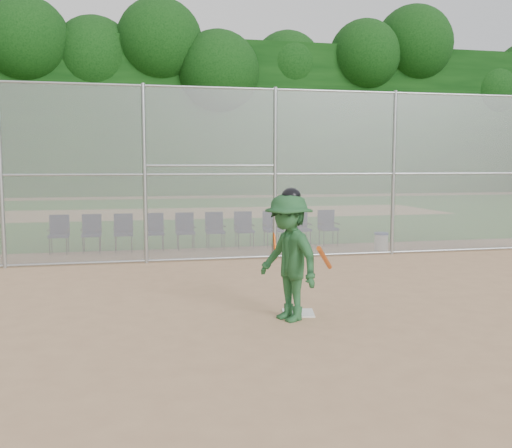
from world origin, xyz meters
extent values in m
plane|color=tan|center=(0.00, 0.00, 0.00)|extent=(100.00, 100.00, 0.00)
plane|color=#26671E|center=(0.00, 18.00, 0.01)|extent=(100.00, 100.00, 0.00)
plane|color=tan|center=(0.00, 18.00, 0.01)|extent=(24.00, 24.00, 0.00)
cube|color=gray|center=(0.00, 5.00, 2.00)|extent=(16.00, 0.02, 4.00)
cylinder|color=#9EA3A8|center=(0.00, 5.00, 3.95)|extent=(16.00, 0.05, 0.05)
cube|color=black|center=(0.00, 35.00, 5.50)|extent=(80.00, 5.00, 11.00)
cube|color=white|center=(0.11, 0.03, 0.01)|extent=(0.55, 0.55, 0.02)
imported|color=#21522A|center=(-0.13, -0.26, 0.91)|extent=(1.07, 1.34, 1.82)
ellipsoid|color=black|center=(-0.13, -0.26, 1.79)|extent=(0.27, 0.30, 0.23)
cylinder|color=#CC4F13|center=(0.27, -0.66, 0.95)|extent=(0.46, 0.71, 0.43)
cylinder|color=white|center=(4.01, 5.65, 0.21)|extent=(0.35, 0.35, 0.41)
cylinder|color=#243EA0|center=(4.01, 5.65, 0.44)|extent=(0.37, 0.37, 0.05)
cylinder|color=#D84C14|center=(0.98, 4.95, 0.42)|extent=(0.06, 0.23, 0.84)
cylinder|color=black|center=(1.28, 4.95, 0.42)|extent=(0.06, 0.26, 0.84)
camera|label=1|loc=(-2.28, -7.99, 2.23)|focal=40.00mm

